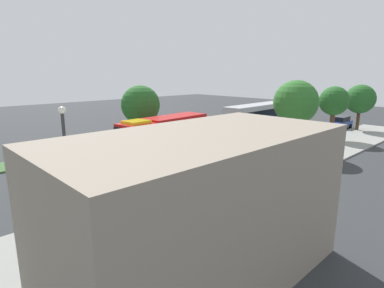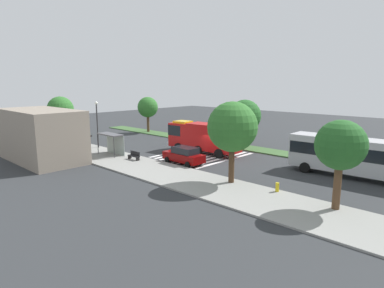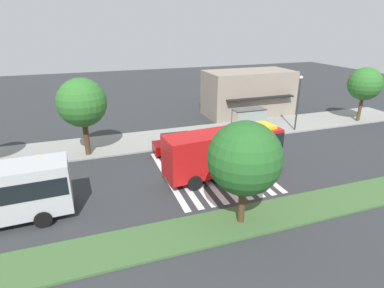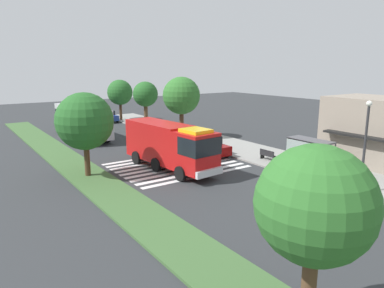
% 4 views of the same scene
% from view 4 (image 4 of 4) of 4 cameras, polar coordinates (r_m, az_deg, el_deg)
% --- Properties ---
extents(ground_plane, '(120.00, 120.00, 0.00)m').
position_cam_4_polar(ground_plane, '(31.24, -4.12, -2.77)').
color(ground_plane, '#2D3033').
extents(sidewalk, '(60.00, 5.64, 0.14)m').
position_cam_4_polar(sidewalk, '(36.07, 7.42, -0.67)').
color(sidewalk, gray).
rests_on(sidewalk, ground_plane).
extents(median_strip, '(60.00, 3.00, 0.14)m').
position_cam_4_polar(median_strip, '(28.44, -16.49, -4.64)').
color(median_strip, '#3D6033').
rests_on(median_strip, ground_plane).
extents(crosswalk, '(7.65, 10.01, 0.01)m').
position_cam_4_polar(crosswalk, '(29.96, -2.61, -3.40)').
color(crosswalk, silver).
rests_on(crosswalk, ground_plane).
extents(fire_truck, '(9.68, 3.38, 3.70)m').
position_cam_4_polar(fire_truck, '(28.21, -3.29, -0.07)').
color(fire_truck, '#B71414').
rests_on(fire_truck, ground_plane).
extents(parked_car_west, '(4.41, 2.05, 1.71)m').
position_cam_4_polar(parked_car_west, '(54.57, -13.30, 4.38)').
color(parked_car_west, navy).
rests_on(parked_car_west, ground_plane).
extents(parked_car_mid, '(4.77, 2.15, 1.81)m').
position_cam_4_polar(parked_car_mid, '(33.22, 2.52, -0.20)').
color(parked_car_mid, '#720505').
rests_on(parked_car_mid, ground_plane).
extents(transit_bus, '(11.60, 3.21, 3.55)m').
position_cam_4_polar(transit_bus, '(42.96, -17.06, 3.75)').
color(transit_bus, '#B2B2B7').
rests_on(transit_bus, ground_plane).
extents(bus_stop_shelter, '(3.50, 1.40, 2.46)m').
position_cam_4_polar(bus_stop_shelter, '(28.83, 17.87, -0.76)').
color(bus_stop_shelter, '#4C4C51').
rests_on(bus_stop_shelter, sidewalk).
extents(bench_near_shelter, '(1.60, 0.50, 0.90)m').
position_cam_4_polar(bench_near_shelter, '(31.61, 11.96, -1.72)').
color(bench_near_shelter, black).
rests_on(bench_near_shelter, sidewalk).
extents(street_lamp, '(0.36, 0.36, 5.90)m').
position_cam_4_polar(street_lamp, '(24.91, 25.83, 0.71)').
color(street_lamp, '#2D2D30').
rests_on(street_lamp, sidewalk).
extents(sidewalk_tree_far_west, '(3.75, 3.75, 5.95)m').
position_cam_4_polar(sidewalk_tree_far_west, '(55.15, -11.37, 8.02)').
color(sidewalk_tree_far_west, '#47301E').
rests_on(sidewalk_tree_far_west, sidewalk).
extents(sidewalk_tree_west, '(3.27, 3.27, 5.97)m').
position_cam_4_polar(sidewalk_tree_west, '(47.73, -7.41, 7.79)').
color(sidewalk_tree_west, '#513823').
rests_on(sidewalk_tree_west, sidewalk).
extents(sidewalk_tree_center, '(4.16, 4.16, 6.80)m').
position_cam_4_polar(sidewalk_tree_center, '(40.23, -1.69, 7.64)').
color(sidewalk_tree_center, '#47301E').
rests_on(sidewalk_tree_center, sidewalk).
extents(median_tree_far_west, '(4.17, 4.17, 6.15)m').
position_cam_4_polar(median_tree_far_west, '(27.06, -16.67, 3.45)').
color(median_tree_far_west, '#47301E').
rests_on(median_tree_far_west, median_strip).
extents(median_tree_west, '(3.44, 3.44, 5.91)m').
position_cam_4_polar(median_tree_west, '(10.76, 18.93, -9.27)').
color(median_tree_west, '#513823').
rests_on(median_tree_west, median_strip).
extents(fire_hydrant, '(0.28, 0.28, 0.70)m').
position_cam_4_polar(fire_hydrant, '(43.96, -5.08, 2.29)').
color(fire_hydrant, gold).
rests_on(fire_hydrant, sidewalk).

